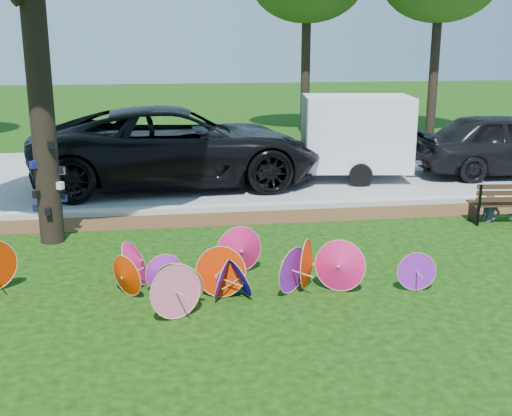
{
  "coord_description": "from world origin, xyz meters",
  "views": [
    {
      "loc": [
        -1.01,
        -8.44,
        3.73
      ],
      "look_at": [
        0.5,
        2.0,
        0.9
      ],
      "focal_mm": 45.0,
      "sensor_mm": 36.0,
      "label": 1
    }
  ],
  "objects": [
    {
      "name": "dark_pickup",
      "position": [
        8.35,
        7.8,
        0.87
      ],
      "size": [
        5.18,
        2.26,
        1.74
      ],
      "primitive_type": "imported",
      "rotation": [
        0.0,
        0.0,
        1.53
      ],
      "color": "black",
      "rests_on": "ground"
    },
    {
      "name": "black_van",
      "position": [
        -0.67,
        7.88,
        1.01
      ],
      "size": [
        7.45,
        3.77,
        2.02
      ],
      "primitive_type": "imported",
      "rotation": [
        0.0,
        0.0,
        1.63
      ],
      "color": "black",
      "rests_on": "ground"
    },
    {
      "name": "parasol_pile",
      "position": [
        -0.41,
        0.56,
        0.37
      ],
      "size": [
        7.09,
        1.97,
        0.85
      ],
      "color": "#D8165B",
      "rests_on": "ground"
    },
    {
      "name": "park_bench",
      "position": [
        5.99,
        3.49,
        0.43
      ],
      "size": [
        1.69,
        0.79,
        0.85
      ],
      "primitive_type": null,
      "rotation": [
        0.0,
        0.0,
        -0.1
      ],
      "color": "black",
      "rests_on": "ground"
    },
    {
      "name": "street",
      "position": [
        0.0,
        9.35,
        0.01
      ],
      "size": [
        90.0,
        8.0,
        0.01
      ],
      "primitive_type": "cube",
      "color": "gray",
      "rests_on": "ground"
    },
    {
      "name": "ground",
      "position": [
        0.0,
        0.0,
        0.0
      ],
      "size": [
        90.0,
        90.0,
        0.0
      ],
      "primitive_type": "plane",
      "color": "black",
      "rests_on": "ground"
    },
    {
      "name": "cargo_trailer",
      "position": [
        4.05,
        7.91,
        1.26
      ],
      "size": [
        2.96,
        2.1,
        2.52
      ],
      "primitive_type": "cube",
      "rotation": [
        0.0,
        0.0,
        -0.14
      ],
      "color": "white",
      "rests_on": "ground"
    },
    {
      "name": "person_left",
      "position": [
        5.64,
        3.54,
        0.55
      ],
      "size": [
        0.42,
        0.29,
        1.1
      ],
      "primitive_type": "imported",
      "rotation": [
        0.0,
        0.0,
        -0.08
      ],
      "color": "#383B4D",
      "rests_on": "ground"
    },
    {
      "name": "mulch_strip",
      "position": [
        0.0,
        4.5,
        0.01
      ],
      "size": [
        90.0,
        1.0,
        0.01
      ],
      "primitive_type": "cube",
      "color": "#472D16",
      "rests_on": "ground"
    },
    {
      "name": "curb",
      "position": [
        0.0,
        5.2,
        0.06
      ],
      "size": [
        90.0,
        0.3,
        0.12
      ],
      "primitive_type": "cube",
      "color": "#B7B5AD",
      "rests_on": "ground"
    }
  ]
}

